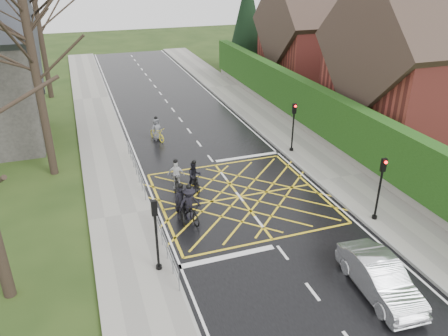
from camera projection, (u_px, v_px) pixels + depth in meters
ground at (240, 197)px, 22.43m from camera, size 120.00×120.00×0.00m
road at (240, 197)px, 22.43m from camera, size 9.00×80.00×0.01m
sidewalk_right at (341, 178)px, 24.17m from camera, size 3.00×80.00×0.15m
sidewalk_left at (121, 216)px, 20.63m from camera, size 3.00×80.00×0.15m
stone_wall at (314, 133)px, 29.67m from camera, size 0.50×38.00×0.70m
hedge at (317, 108)px, 28.91m from camera, size 0.90×38.00×2.80m
house_near at (432, 67)px, 28.13m from camera, size 11.80×9.80×11.30m
house_far at (320, 38)px, 40.20m from camera, size 9.80×8.80×10.30m
conifer at (247, 22)px, 45.54m from camera, size 4.60×4.60×10.00m
tree_near at (28, 29)px, 21.43m from camera, size 9.24×9.24×11.44m
tree_mid at (15, 1)px, 27.62m from camera, size 10.08×10.08×12.48m
tree_far at (36, 11)px, 35.26m from camera, size 8.40×8.40×10.40m
railing_south at (164, 239)px, 17.74m from camera, size 0.05×5.04×1.03m
railing_north at (135, 164)px, 24.12m from camera, size 0.05×6.04×1.03m
traffic_light_ne at (293, 128)px, 26.78m from camera, size 0.24×0.31×3.21m
traffic_light_se at (379, 190)px, 19.64m from camera, size 0.24×0.31×3.21m
traffic_light_sw at (156, 236)px, 16.38m from camera, size 0.24×0.31×3.21m
cyclist_rear at (182, 207)px, 20.36m from camera, size 0.88×1.94×1.83m
cyclist_back at (195, 178)px, 22.95m from camera, size 0.75×1.65×1.65m
cyclist_mid at (190, 207)px, 20.23m from camera, size 1.18×1.97×1.83m
cyclist_front at (176, 178)px, 23.03m from camera, size 1.04×1.71×1.66m
cyclist_lead at (157, 132)px, 29.19m from camera, size 1.12×1.79×1.64m
car at (380, 278)px, 15.76m from camera, size 1.70×4.15×1.34m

